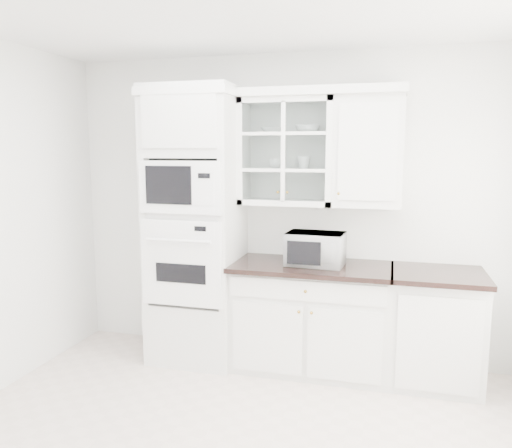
% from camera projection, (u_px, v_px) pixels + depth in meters
% --- Properties ---
extents(room_shell, '(4.00, 3.50, 2.70)m').
position_uv_depth(room_shell, '(245.00, 164.00, 3.16)').
color(room_shell, white).
rests_on(room_shell, ground).
extents(oven_column, '(0.76, 0.68, 2.40)m').
position_uv_depth(oven_column, '(196.00, 227.00, 4.38)').
color(oven_column, silver).
rests_on(oven_column, ground).
extents(base_cabinet_run, '(1.32, 0.67, 0.92)m').
position_uv_depth(base_cabinet_run, '(311.00, 316.00, 4.25)').
color(base_cabinet_run, silver).
rests_on(base_cabinet_run, ground).
extents(extra_base_cabinet, '(0.72, 0.67, 0.92)m').
position_uv_depth(extra_base_cabinet, '(435.00, 327.00, 3.99)').
color(extra_base_cabinet, silver).
rests_on(extra_base_cabinet, ground).
extents(upper_cabinet_glass, '(0.80, 0.33, 0.90)m').
position_uv_depth(upper_cabinet_glass, '(287.00, 152.00, 4.24)').
color(upper_cabinet_glass, silver).
rests_on(upper_cabinet_glass, room_shell).
extents(upper_cabinet_solid, '(0.55, 0.33, 0.90)m').
position_uv_depth(upper_cabinet_solid, '(368.00, 152.00, 4.06)').
color(upper_cabinet_solid, silver).
rests_on(upper_cabinet_solid, room_shell).
extents(crown_molding, '(2.14, 0.38, 0.07)m').
position_uv_depth(crown_molding, '(275.00, 93.00, 4.17)').
color(crown_molding, white).
rests_on(crown_molding, room_shell).
extents(countertop_microwave, '(0.49, 0.42, 0.27)m').
position_uv_depth(countertop_microwave, '(316.00, 248.00, 4.14)').
color(countertop_microwave, white).
rests_on(countertop_microwave, base_cabinet_run).
extents(bowl_a, '(0.25, 0.25, 0.05)m').
position_uv_depth(bowl_a, '(272.00, 130.00, 4.27)').
color(bowl_a, white).
rests_on(bowl_a, upper_cabinet_glass).
extents(bowl_b, '(0.21, 0.21, 0.06)m').
position_uv_depth(bowl_b, '(307.00, 129.00, 4.18)').
color(bowl_b, white).
rests_on(bowl_b, upper_cabinet_glass).
extents(cup_a, '(0.12, 0.12, 0.08)m').
position_uv_depth(cup_a, '(275.00, 163.00, 4.30)').
color(cup_a, white).
rests_on(cup_a, upper_cabinet_glass).
extents(cup_b, '(0.14, 0.14, 0.11)m').
position_uv_depth(cup_b, '(304.00, 162.00, 4.22)').
color(cup_b, white).
rests_on(cup_b, upper_cabinet_glass).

